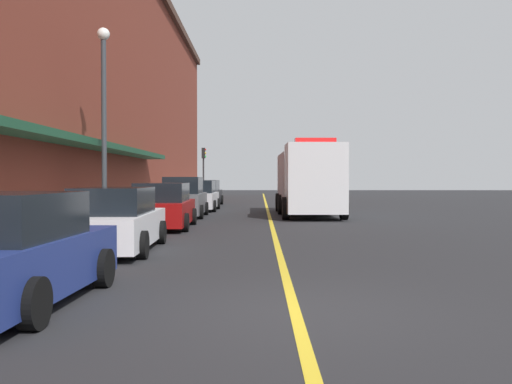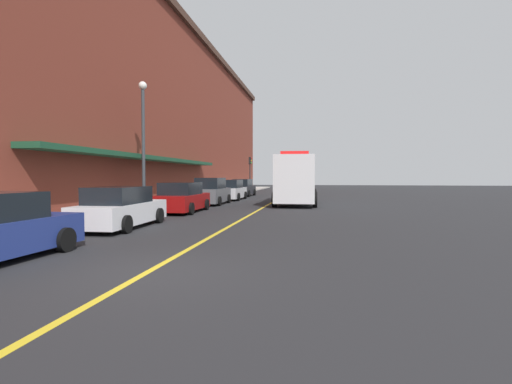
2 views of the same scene
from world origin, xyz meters
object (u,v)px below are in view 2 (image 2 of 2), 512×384
Objects in this scene: parked_car_5 at (243,188)px; street_lamp_left at (143,132)px; parked_car_2 at (182,198)px; parking_meter_0 at (134,195)px; parked_car_1 at (121,208)px; parking_meter_3 at (194,189)px; parked_car_3 at (211,192)px; parking_meter_2 at (98,199)px; parking_meter_1 at (166,192)px; box_truck at (297,180)px; traffic_light_near at (250,167)px; parked_car_4 at (231,190)px.

street_lamp_left reaches higher than parked_car_5.
parking_meter_0 is at bearing 152.07° from parked_car_2.
parked_car_1 is 3.68× the size of parking_meter_3.
parked_car_3 is at bearing -178.92° from parked_car_5.
parking_meter_2 is 12.24m from parking_meter_3.
parked_car_3 reaches higher than parked_car_1.
parked_car_5 is 3.64× the size of parking_meter_1.
parked_car_2 is 0.55× the size of box_truck.
parked_car_1 is 1.14× the size of traffic_light_near.
parked_car_1 is 1.06× the size of parked_car_3.
street_lamp_left reaches higher than parking_meter_1.
parked_car_4 is at bearing 81.67° from parking_meter_1.
parking_meter_2 is at bearing -90.10° from traffic_light_near.
traffic_light_near is at bearing 2.55° from parked_car_3.
parking_meter_3 is at bearing 84.95° from street_lamp_left.
traffic_light_near is at bearing 1.19° from parked_car_2.
street_lamp_left is (-0.60, -1.69, 3.34)m from parking_meter_1.
parking_meter_0 and parking_meter_3 have the same top height.
parked_car_4 is 6.08m from parked_car_5.
parking_meter_0 is 4.12m from street_lamp_left.
parking_meter_1 is (-1.35, -16.28, 0.26)m from parked_car_5.
parked_car_1 is at bearing -179.03° from parked_car_5.
parked_car_2 is at bearing 179.78° from parked_car_4.
traffic_light_near is at bearing 89.89° from parking_meter_0.
parked_car_3 is 5.40m from parked_car_4.
parked_car_1 is 1.00× the size of parked_car_2.
parking_meter_0 is at bearing 17.83° from parked_car_1.
parked_car_2 is 3.66× the size of parking_meter_1.
parked_car_3 is at bearing 81.24° from parking_meter_0.
parked_car_5 is 20.34m from parking_meter_0.
parked_car_4 is 7.06m from box_truck.
parking_meter_1 is 1.00× the size of parking_meter_2.
parked_car_3 reaches higher than parked_car_5.
street_lamp_left is (-1.96, -6.48, 3.53)m from parked_car_3.
parked_car_3 is 0.67× the size of street_lamp_left.
parked_car_1 is at bearing -87.96° from traffic_light_near.
parking_meter_1 is (-1.49, -10.20, 0.27)m from parked_car_4.
box_truck is (5.93, 13.92, 0.95)m from parked_car_1.
parked_car_3 is at bearing -77.49° from box_truck.
parking_meter_2 is (-1.49, -17.33, 0.27)m from parked_car_4.
parking_meter_1 is at bearing -90.13° from traffic_light_near.
parked_car_2 is 3.14m from parking_meter_0.
parking_meter_2 is (0.00, -3.12, 0.00)m from parking_meter_0.
box_truck is (5.90, -10.07, 0.90)m from parked_car_5.
parking_meter_3 is at bearing -90.16° from traffic_light_near.
parked_car_4 is 0.67× the size of street_lamp_left.
box_truck reaches higher than parked_car_1.
parking_meter_2 is (-1.35, -23.41, 0.26)m from parked_car_5.
parking_meter_3 is 0.31× the size of traffic_light_near.
parked_car_3 reaches higher than parked_car_2.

